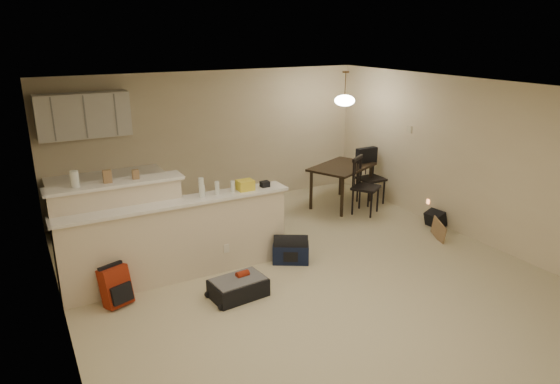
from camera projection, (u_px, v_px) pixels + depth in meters
room at (314, 191)px, 6.28m from camera, size 7.00×7.02×2.50m
breakfast_bar at (158, 237)px, 6.50m from camera, size 3.08×0.58×1.39m
upper_cabinets at (83, 115)px, 7.85m from camera, size 1.40×0.34×0.70m
kitchen_counter at (108, 203)px, 8.28m from camera, size 1.80×0.60×0.90m
thermostat at (409, 129)px, 8.85m from camera, size 0.02×0.12×0.12m
jar at (75, 179)px, 5.93m from camera, size 0.10×0.10×0.20m
cereal_box at (107, 176)px, 6.11m from camera, size 0.10×0.07×0.16m
small_box at (136, 174)px, 6.27m from camera, size 0.08×0.06×0.12m
bottle_a at (201, 188)px, 6.51m from camera, size 0.07×0.07×0.26m
bottle_b at (217, 188)px, 6.62m from camera, size 0.06×0.06×0.18m
bag_lump at (245, 185)px, 6.82m from camera, size 0.22×0.18×0.14m
pouch at (265, 184)px, 6.96m from camera, size 0.12×0.10×0.08m
extra_item_x at (203, 191)px, 6.53m from camera, size 0.06×0.06×0.17m
extra_item_y at (233, 186)px, 6.73m from camera, size 0.06×0.06×0.16m
dining_table at (342, 171)px, 9.31m from camera, size 1.46×1.26×0.77m
pendant_lamp at (345, 100)px, 8.91m from camera, size 0.36×0.36×0.62m
dining_chair_near at (366, 186)px, 8.94m from camera, size 0.62×0.61×1.04m
dining_chair_far at (371, 177)px, 9.48m from camera, size 0.45×0.43×1.03m
suitcase at (238, 288)px, 6.22m from camera, size 0.71×0.50×0.23m
red_backpack at (116, 286)px, 6.00m from camera, size 0.37×0.30×0.48m
navy_duffel at (291, 253)px, 7.14m from camera, size 0.58×0.50×0.28m
black_daypack at (435, 219)px, 8.43m from camera, size 0.24×0.32×0.27m
cardboard_sheet at (439, 231)px, 7.89m from camera, size 0.14×0.40×0.31m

